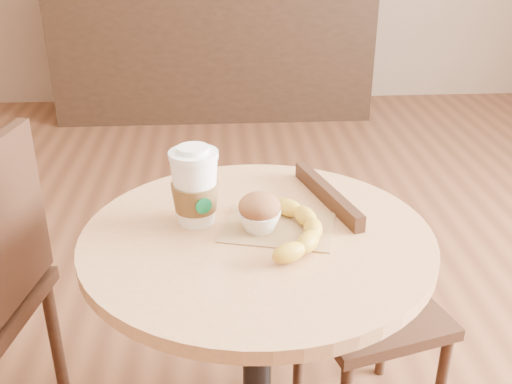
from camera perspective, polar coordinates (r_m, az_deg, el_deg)
cafe_table at (r=1.41m, az=0.11°, el=-10.83°), size 0.77×0.77×0.75m
chair_right at (r=1.65m, az=9.40°, el=-10.27°), size 0.43×0.43×0.79m
service_counter at (r=4.42m, az=-4.05°, el=14.17°), size 2.30×0.65×1.04m
kraft_bag at (r=1.32m, az=2.16°, el=-3.36°), size 0.28×0.23×0.00m
coffee_cup at (r=1.32m, az=-5.83°, el=0.28°), size 0.11×0.11×0.18m
muffin at (r=1.29m, az=0.33°, el=-1.93°), size 0.09×0.09×0.08m
banana at (r=1.29m, az=3.26°, el=-3.21°), size 0.19×0.31×0.04m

